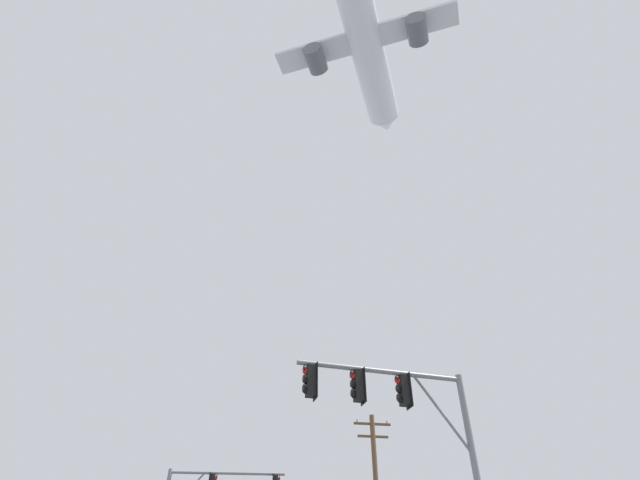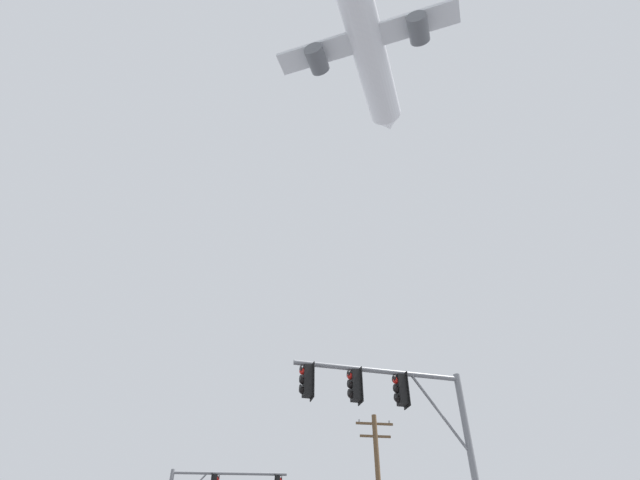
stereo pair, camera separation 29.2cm
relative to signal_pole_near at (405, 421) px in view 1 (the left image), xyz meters
The scene contains 2 objects.
signal_pole_near is the anchor object (origin of this frame).
airplane 49.20m from the signal_pole_near, 70.72° to the left, with size 19.84×25.70×7.40m.
Camera 1 is at (-1.06, -5.89, 1.16)m, focal length 26.26 mm.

